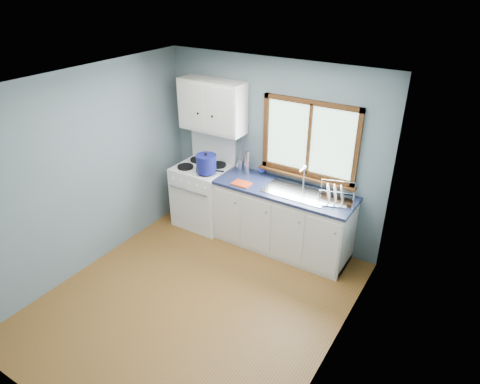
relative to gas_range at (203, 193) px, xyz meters
The scene contains 19 objects.
floor 1.82m from the gas_range, 57.18° to the right, with size 3.20×3.60×0.02m, color brown.
ceiling 2.67m from the gas_range, 57.18° to the right, with size 3.20×3.60×0.02m, color white.
wall_back 1.26m from the gas_range, 19.54° to the left, with size 3.20×0.02×2.50m, color slate.
wall_front 3.50m from the gas_range, 73.86° to the right, with size 3.20×0.02×2.50m, color slate.
wall_left 1.78m from the gas_range, 114.14° to the right, with size 0.02×3.60×2.50m, color slate.
wall_right 3.05m from the gas_range, 29.91° to the right, with size 0.02×3.60×2.50m, color slate.
gas_range is the anchor object (origin of this frame).
base_cabinets 1.31m from the gas_range, ahead, with size 1.85×0.60×0.88m.
countertop 1.37m from the gas_range, ahead, with size 1.89×0.64×0.04m, color #171E3B.
sink 1.53m from the gas_range, ahead, with size 0.84×0.46×0.44m.
window 1.81m from the gas_range, 11.37° to the left, with size 1.36×0.10×1.03m.
upper_cabinets 1.32m from the gas_range, 56.70° to the left, with size 0.95×0.35×0.70m.
skillet 0.54m from the gas_range, 40.09° to the right, with size 0.43×0.33×0.05m.
stockpot 0.64m from the gas_range, 39.33° to the right, with size 0.37×0.37×0.28m.
utensil_crock 0.76m from the gas_range, 23.21° to the left, with size 0.15×0.15×0.40m.
thermos 0.90m from the gas_range, 13.88° to the left, with size 0.08×0.08×0.33m, color silver.
soap_bottle 1.04m from the gas_range, 18.05° to the left, with size 0.11×0.11×0.28m, color blue.
dish_towel 0.90m from the gas_range, 11.96° to the right, with size 0.24×0.18×0.02m, color red.
dish_rack 2.05m from the gas_range, ahead, with size 0.50×0.43×0.22m.
Camera 1 is at (2.48, -2.99, 3.46)m, focal length 32.00 mm.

